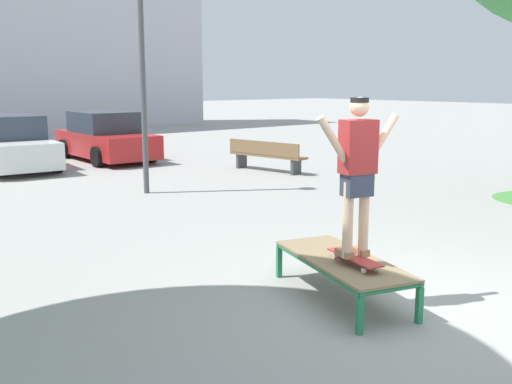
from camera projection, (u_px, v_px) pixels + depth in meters
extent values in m
plane|color=#999993|center=(407.00, 308.00, 6.35)|extent=(120.00, 120.00, 0.00)
cube|color=#237A4C|center=(279.00, 262.00, 7.31)|extent=(0.08, 0.08, 0.38)
cube|color=#237A4C|center=(328.00, 256.00, 7.58)|extent=(0.08, 0.08, 0.38)
cube|color=#237A4C|center=(360.00, 316.00, 5.64)|extent=(0.08, 0.08, 0.38)
cube|color=#237A4C|center=(419.00, 305.00, 5.91)|extent=(0.08, 0.08, 0.38)
cylinder|color=#237A4C|center=(315.00, 267.00, 6.44)|extent=(0.61, 1.83, 0.05)
cylinder|color=#237A4C|center=(369.00, 260.00, 6.70)|extent=(0.61, 1.83, 0.05)
cylinder|color=#237A4C|center=(304.00, 243.00, 7.41)|extent=(0.74, 0.27, 0.05)
cylinder|color=#237A4C|center=(391.00, 290.00, 5.74)|extent=(0.74, 0.27, 0.05)
cube|color=#847051|center=(342.00, 260.00, 6.56)|extent=(1.29, 2.04, 0.03)
cube|color=#B23333|center=(355.00, 257.00, 6.32)|extent=(0.40, 0.82, 0.02)
cylinder|color=silver|center=(335.00, 256.00, 6.55)|extent=(0.04, 0.06, 0.06)
cylinder|color=silver|center=(346.00, 255.00, 6.61)|extent=(0.04, 0.06, 0.06)
cylinder|color=silver|center=(364.00, 271.00, 6.05)|extent=(0.04, 0.06, 0.06)
cylinder|color=silver|center=(376.00, 269.00, 6.11)|extent=(0.04, 0.06, 0.06)
cylinder|color=beige|center=(348.00, 220.00, 6.20)|extent=(0.11, 0.11, 0.82)
cube|color=#99704C|center=(344.00, 253.00, 6.32)|extent=(0.16, 0.26, 0.07)
cylinder|color=beige|center=(364.00, 218.00, 6.28)|extent=(0.11, 0.11, 0.82)
cube|color=#99704C|center=(360.00, 251.00, 6.40)|extent=(0.16, 0.26, 0.07)
cube|color=#33384C|center=(357.00, 185.00, 6.17)|extent=(0.34, 0.27, 0.24)
cube|color=maroon|center=(358.00, 147.00, 6.10)|extent=(0.41, 0.31, 0.56)
cylinder|color=beige|center=(334.00, 140.00, 5.96)|extent=(0.41, 0.18, 0.52)
cylinder|color=beige|center=(382.00, 138.00, 6.21)|extent=(0.41, 0.18, 0.52)
sphere|color=beige|center=(359.00, 107.00, 6.03)|extent=(0.20, 0.20, 0.20)
cylinder|color=black|center=(360.00, 100.00, 6.01)|extent=(0.19, 0.19, 0.05)
cube|color=silver|center=(11.00, 151.00, 16.34)|extent=(2.08, 4.34, 0.70)
cube|color=#2D3847|center=(8.00, 127.00, 16.33)|extent=(1.75, 2.24, 0.64)
cylinder|color=black|center=(57.00, 161.00, 15.80)|extent=(0.27, 0.62, 0.60)
cylinder|color=black|center=(32.00, 152.00, 17.90)|extent=(0.27, 0.62, 0.60)
cube|color=red|center=(106.00, 144.00, 18.28)|extent=(1.84, 4.25, 0.70)
cube|color=#2D3847|center=(103.00, 122.00, 18.27)|extent=(1.63, 2.15, 0.64)
cylinder|color=black|center=(151.00, 152.00, 17.83)|extent=(0.24, 0.61, 0.60)
cylinder|color=black|center=(98.00, 157.00, 16.80)|extent=(0.24, 0.61, 0.60)
cylinder|color=black|center=(114.00, 145.00, 19.84)|extent=(0.24, 0.61, 0.60)
cylinder|color=black|center=(64.00, 149.00, 18.81)|extent=(0.24, 0.61, 0.60)
cube|color=brown|center=(268.00, 155.00, 16.04)|extent=(0.83, 2.44, 0.06)
cube|color=brown|center=(263.00, 148.00, 15.85)|extent=(0.44, 2.37, 0.36)
cube|color=#424247|center=(242.00, 161.00, 16.69)|extent=(0.38, 0.14, 0.40)
cube|color=#424247|center=(296.00, 167.00, 15.47)|extent=(0.38, 0.14, 0.40)
cylinder|color=#4C4C51|center=(142.00, 65.00, 12.42)|extent=(0.12, 0.12, 5.50)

